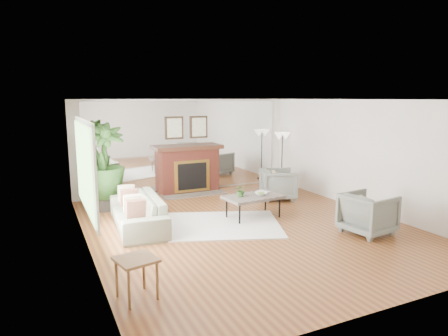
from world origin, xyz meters
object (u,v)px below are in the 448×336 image
coffee_table (253,198)px  potted_ficus (103,164)px  floor_lamp (282,140)px  sofa (137,212)px  armchair_back (278,184)px  armchair_front (368,213)px  side_table (136,265)px  fireplace (189,168)px

coffee_table → potted_ficus: bearing=143.2°
coffee_table → floor_lamp: 3.45m
sofa → floor_lamp: bearing=117.0°
potted_ficus → armchair_back: bearing=-12.5°
armchair_front → side_table: bearing=90.1°
armchair_front → potted_ficus: bearing=39.9°
fireplace → floor_lamp: bearing=-8.1°
fireplace → sofa: fireplace is taller
coffee_table → fireplace: bearing=98.1°
fireplace → sofa: size_ratio=0.94×
coffee_table → side_table: size_ratio=2.27×
fireplace → floor_lamp: (2.70, -0.38, 0.67)m
armchair_back → side_table: (-4.41, -3.54, 0.07)m
armchair_front → potted_ficus: potted_ficus is taller
sofa → coffee_table: bearing=83.6°
armchair_back → armchair_front: (0.10, -2.92, 0.00)m
armchair_front → side_table: armchair_front is taller
fireplace → sofa: 3.10m
armchair_back → side_table: armchair_back is taller
armchair_back → floor_lamp: 1.85m
sofa → potted_ficus: (-0.37, 1.61, 0.74)m
coffee_table → armchair_back: size_ratio=1.52×
fireplace → potted_ficus: bearing=-162.2°
fireplace → sofa: (-1.98, -2.36, -0.34)m
fireplace → armchair_front: (1.86, -4.58, -0.27)m
sofa → potted_ficus: bearing=-163.0°
armchair_front → potted_ficus: (-4.21, 3.83, 0.67)m
armchair_back → potted_ficus: 4.26m
fireplace → armchair_back: (1.76, -1.66, -0.28)m
side_table → potted_ficus: potted_ficus is taller
sofa → side_table: sofa is taller
fireplace → coffee_table: (0.40, -2.80, -0.21)m
armchair_back → fireplace: bearing=67.4°
coffee_table → armchair_back: armchair_back is taller
sofa → armchair_front: armchair_front is taller
coffee_table → sofa: 2.42m
armchair_front → floor_lamp: 4.38m
side_table → floor_lamp: (5.35, 4.82, 0.88)m
armchair_back → armchair_front: armchair_front is taller
armchair_back → floor_lamp: size_ratio=0.54×
coffee_table → floor_lamp: bearing=46.4°
coffee_table → sofa: (-2.37, 0.44, -0.13)m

